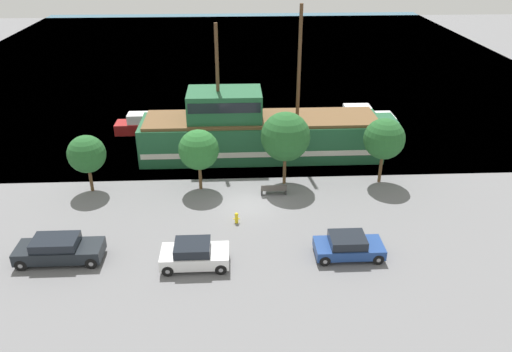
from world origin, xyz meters
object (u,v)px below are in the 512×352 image
Objects in this scene: parked_car_curb_mid at (59,249)px; fire_hydrant at (237,217)px; bench_promenade_east at (274,189)px; moored_boat_dockside at (360,118)px; moored_boat_outer at (144,125)px; pirate_ship at (258,132)px; parked_car_curb_front at (348,246)px; parked_car_curb_rear at (194,254)px.

parked_car_curb_mid is 11.04m from fire_hydrant.
bench_promenade_east is (2.77, 3.69, 0.03)m from fire_hydrant.
moored_boat_outer is (-20.98, -1.04, 0.00)m from moored_boat_dockside.
fire_hydrant is at bearing -100.26° from pirate_ship.
parked_car_curb_mid reaches higher than fire_hydrant.
bench_promenade_east is at bearing 116.35° from parked_car_curb_front.
moored_boat_dockside reaches higher than moored_boat_outer.
parked_car_curb_mid is at bearing -130.57° from pirate_ship.
parked_car_curb_rear is (-14.89, -22.08, 0.05)m from moored_boat_dockside.
parked_car_curb_front is at bearing -72.67° from pirate_ship.
fire_hydrant is at bearing -62.61° from moored_boat_outer.
parked_car_curb_mid is 2.65× the size of bench_promenade_east.
moored_boat_dockside is at bearing 55.22° from bench_promenade_east.
fire_hydrant is (8.56, -16.53, -0.30)m from moored_boat_outer.
moored_boat_outer is at bearing 106.15° from parked_car_curb_rear.
bench_promenade_east is (-3.81, 7.70, -0.25)m from parked_car_curb_front.
fire_hydrant is at bearing 148.66° from parked_car_curb_front.
parked_car_curb_mid is at bearing 173.82° from parked_car_curb_rear.
parked_car_curb_rear is at bearing -73.85° from moored_boat_outer.
parked_car_curb_front is at bearing -31.34° from fire_hydrant.
parked_car_curb_mid reaches higher than parked_car_curb_front.
parked_car_curb_rear reaches higher than fire_hydrant.
parked_car_curb_front is at bearing -1.22° from parked_car_curb_mid.
moored_boat_dockside is 1.61× the size of parked_car_curb_rear.
moored_boat_dockside reaches higher than parked_car_curb_front.
moored_boat_outer is 2.88× the size of bench_promenade_east.
parked_car_curb_mid is at bearing -150.92° from bench_promenade_east.
pirate_ship is 19.08m from parked_car_curb_mid.
moored_boat_dockside is 1.56× the size of parked_car_curb_front.
moored_boat_dockside is 16.91m from bench_promenade_east.
moored_boat_dockside is at bearing 54.77° from fire_hydrant.
moored_boat_outer is at bearing 84.75° from parked_car_curb_mid.
bench_promenade_east is (0.81, -7.12, -1.69)m from pirate_ship.
bench_promenade_east is (5.24, 8.19, -0.31)m from parked_car_curb_rear.
parked_car_curb_mid is 7.99m from parked_car_curb_rear.
parked_car_curb_mid is 1.26× the size of parked_car_curb_rear.
pirate_ship reaches higher than fire_hydrant.
parked_car_curb_mid is 6.48× the size of fire_hydrant.
pirate_ship is at bearing -147.10° from moored_boat_dockside.
bench_promenade_east is at bearing 29.08° from parked_car_curb_mid.
moored_boat_dockside is 1.17× the size of moored_boat_outer.
moored_boat_dockside is at bearing 32.90° from pirate_ship.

